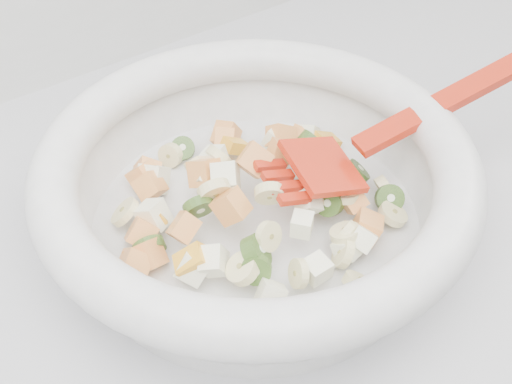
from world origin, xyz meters
TOP-DOWN VIEW (x-y plane):
  - mixing_bowl at (-0.11, 1.40)m, footprint 0.47×0.36m

SIDE VIEW (x-z plane):
  - mixing_bowl at x=-0.11m, z-range 0.89..1.02m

